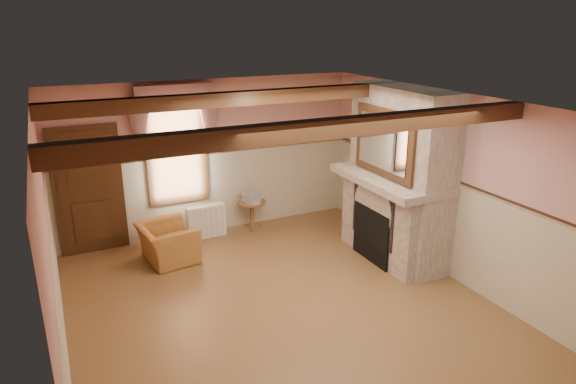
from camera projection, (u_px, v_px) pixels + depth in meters
name	position (u px, v px, depth m)	size (l,w,h in m)	color
floor	(279.00, 304.00, 7.16)	(5.50, 6.00, 0.01)	brown
ceiling	(277.00, 103.00, 6.26)	(5.50, 6.00, 0.01)	silver
wall_back	(209.00, 157.00, 9.28)	(5.50, 0.02, 2.80)	#CB8F8D
wall_front	(432.00, 328.00, 4.15)	(5.50, 0.02, 2.80)	#CB8F8D
wall_left	(49.00, 248.00, 5.59)	(0.02, 6.00, 2.80)	#CB8F8D
wall_right	(442.00, 183.00, 7.83)	(0.02, 6.00, 2.80)	#CB8F8D
wainscot	(278.00, 255.00, 6.92)	(5.50, 6.00, 1.50)	beige
chair_rail	(278.00, 203.00, 6.68)	(5.50, 6.00, 0.08)	black
firebox	(375.00, 234.00, 8.34)	(0.20, 0.95, 0.90)	black
armchair	(167.00, 243.00, 8.37)	(0.95, 0.83, 0.61)	#9E662D
side_table	(252.00, 215.00, 9.66)	(0.52, 0.52, 0.55)	brown
book_stack	(251.00, 197.00, 9.50)	(0.26, 0.32, 0.20)	#B7AD8C
radiator	(206.00, 221.00, 9.28)	(0.70, 0.18, 0.60)	silver
bowl	(392.00, 173.00, 8.11)	(0.37, 0.37, 0.09)	brown
mantel_clock	(367.00, 159.00, 8.69)	(0.14, 0.24, 0.20)	black
oil_lamp	(380.00, 162.00, 8.37)	(0.11, 0.11, 0.28)	#CF813A
candle_red	(406.00, 176.00, 7.80)	(0.06, 0.06, 0.16)	#A62214
jar_yellow	(418.00, 183.00, 7.57)	(0.06, 0.06, 0.12)	gold
fireplace	(400.00, 175.00, 8.21)	(0.85, 2.00, 2.80)	gray
mantel	(391.00, 179.00, 8.15)	(1.05, 2.05, 0.12)	gray
overmantel_mirror	(384.00, 143.00, 7.88)	(0.06, 1.44, 1.04)	silver
door	(89.00, 193.00, 8.48)	(1.10, 0.10, 2.10)	black
window	(176.00, 148.00, 8.93)	(1.06, 0.08, 2.02)	white
window_drapes	(175.00, 114.00, 8.66)	(1.30, 0.14, 1.40)	gray
ceiling_beam_front	(326.00, 129.00, 5.27)	(5.50, 0.18, 0.20)	black
ceiling_beam_back	(243.00, 98.00, 7.32)	(5.50, 0.18, 0.20)	black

